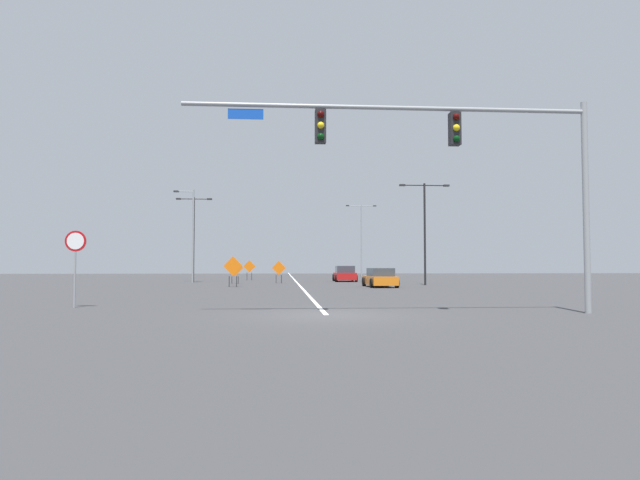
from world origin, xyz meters
TOP-DOWN VIEW (x-y plane):
  - ground at (0.00, 0.00)m, footprint 162.60×162.60m
  - road_centre_stripe at (0.00, 45.17)m, footprint 0.16×90.33m
  - traffic_signal_assembly at (4.04, -0.01)m, footprint 13.01×0.44m
  - stop_sign at (-8.88, 3.53)m, footprint 0.76×0.07m
  - street_lamp_far_left at (-9.32, 32.03)m, footprint 1.82×0.24m
  - street_lamp_near_right at (9.66, 24.41)m, footprint 3.92×0.24m
  - street_lamp_far_right at (9.62, 57.41)m, footprint 4.21×0.24m
  - street_lamp_mid_left at (-9.35, 33.36)m, footprint 3.25×0.24m
  - construction_sign_right_shoulder at (-1.59, 29.69)m, footprint 1.18×0.28m
  - construction_sign_median_far at (-4.80, 22.08)m, footprint 1.38×0.31m
  - construction_sign_left_shoulder at (-4.63, 39.32)m, footprint 1.25×0.17m
  - construction_sign_right_lane at (-5.20, 28.74)m, footprint 1.35×0.06m
  - car_orange_approaching at (5.55, 21.11)m, footprint 2.04×4.31m
  - car_red_mid at (4.58, 34.17)m, footprint 2.12×4.33m

SIDE VIEW (x-z plane):
  - ground at x=0.00m, z-range 0.00..0.00m
  - road_centre_stripe at x=0.00m, z-range 0.00..0.01m
  - car_orange_approaching at x=5.55m, z-range -0.03..1.29m
  - car_red_mid at x=4.58m, z-range -0.05..1.41m
  - construction_sign_right_shoulder at x=-1.59m, z-range 0.25..2.15m
  - construction_sign_right_lane at x=-5.20m, z-range 0.23..2.20m
  - construction_sign_left_shoulder at x=-4.63m, z-range 0.28..2.31m
  - construction_sign_median_far at x=-4.80m, z-range 0.29..2.46m
  - stop_sign at x=-8.88m, z-range 0.57..3.37m
  - street_lamp_far_left at x=-9.32m, z-range 0.41..8.64m
  - street_lamp_mid_left at x=-9.35m, z-range 0.72..8.44m
  - street_lamp_near_right at x=9.66m, z-range 0.77..8.64m
  - traffic_signal_assembly at x=4.04m, z-range 1.85..8.70m
  - street_lamp_far_right at x=9.62m, z-range 0.84..10.70m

